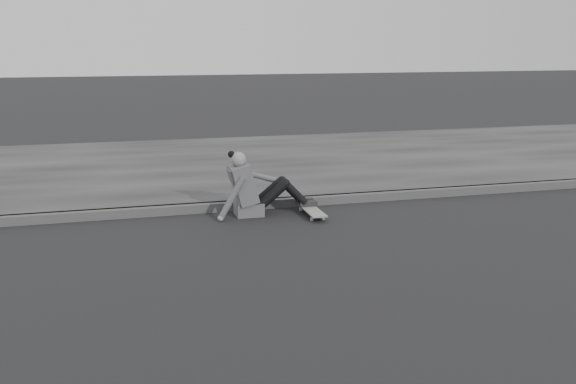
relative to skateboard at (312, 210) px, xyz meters
name	(u,v)px	position (x,y,z in m)	size (l,w,h in m)	color
curb	(467,190)	(2.64, 0.56, -0.01)	(24.00, 0.16, 0.12)	#434343
sidewalk	(387,157)	(2.64, 3.58, -0.01)	(24.00, 6.00, 0.12)	#313131
skateboard	(312,210)	(0.00, 0.00, 0.00)	(0.20, 0.78, 0.09)	#A3A39E
seated_woman	(253,188)	(-0.73, 0.25, 0.29)	(1.38, 0.46, 0.88)	#4F4F52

